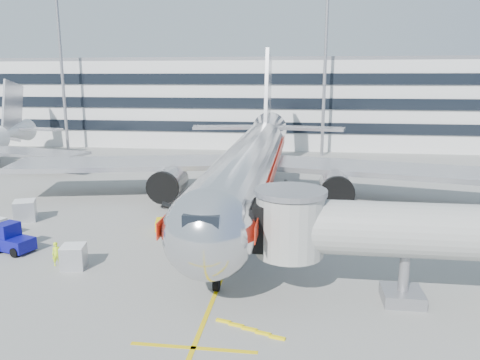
# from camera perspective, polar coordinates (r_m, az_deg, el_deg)

# --- Properties ---
(ground) EXTENTS (180.00, 180.00, 0.00)m
(ground) POSITION_cam_1_polar(r_m,az_deg,el_deg) (35.49, -0.54, -7.77)
(ground) COLOR gray
(ground) RESTS_ON ground
(lead_in_line) EXTENTS (0.25, 70.00, 0.01)m
(lead_in_line) POSITION_cam_1_polar(r_m,az_deg,el_deg) (44.93, 1.25, -3.41)
(lead_in_line) COLOR #DEBA0B
(lead_in_line) RESTS_ON ground
(stop_bar) EXTENTS (6.00, 0.25, 0.01)m
(stop_bar) POSITION_cam_1_polar(r_m,az_deg,el_deg) (23.06, -5.71, -19.70)
(stop_bar) COLOR #DEBA0B
(stop_bar) RESTS_ON ground
(main_jet) EXTENTS (50.95, 48.70, 16.06)m
(main_jet) POSITION_cam_1_polar(r_m,az_deg,el_deg) (45.65, 1.51, 2.30)
(main_jet) COLOR silver
(main_jet) RESTS_ON ground
(jet_bridge) EXTENTS (17.80, 4.50, 7.00)m
(jet_bridge) POSITION_cam_1_polar(r_m,az_deg,el_deg) (27.39, 23.14, -6.41)
(jet_bridge) COLOR silver
(jet_bridge) RESTS_ON ground
(terminal) EXTENTS (150.00, 24.25, 15.60)m
(terminal) POSITION_cam_1_polar(r_m,az_deg,el_deg) (91.16, 4.62, 9.56)
(terminal) COLOR silver
(terminal) RESTS_ON ground
(light_mast_west) EXTENTS (2.40, 1.20, 25.45)m
(light_mast_west) POSITION_cam_1_polar(r_m,az_deg,el_deg) (84.88, -20.97, 13.38)
(light_mast_west) COLOR gray
(light_mast_west) RESTS_ON ground
(light_mast_centre) EXTENTS (2.40, 1.20, 25.45)m
(light_mast_centre) POSITION_cam_1_polar(r_m,az_deg,el_deg) (75.10, 10.36, 14.21)
(light_mast_centre) COLOR gray
(light_mast_centre) RESTS_ON ground
(belt_loader) EXTENTS (5.07, 2.69, 2.37)m
(belt_loader) POSITION_cam_1_polar(r_m,az_deg,el_deg) (38.44, -6.71, -5.20)
(belt_loader) COLOR yellow
(belt_loader) RESTS_ON ground
(baggage_tug) EXTENTS (3.11, 2.45, 2.07)m
(baggage_tug) POSITION_cam_1_polar(r_m,az_deg,el_deg) (37.45, -26.02, -6.53)
(baggage_tug) COLOR #0B0B7B
(baggage_tug) RESTS_ON ground
(cargo_container_right) EXTENTS (2.28, 2.28, 1.83)m
(cargo_container_right) POSITION_cam_1_polar(r_m,az_deg,el_deg) (44.78, -24.72, -3.41)
(cargo_container_right) COLOR #BABCC1
(cargo_container_right) RESTS_ON ground
(cargo_container_front) EXTENTS (1.73, 1.73, 1.56)m
(cargo_container_front) POSITION_cam_1_polar(r_m,az_deg,el_deg) (32.81, -19.61, -8.78)
(cargo_container_front) COLOR #BABCC1
(cargo_container_front) RESTS_ON ground
(ramp_worker) EXTENTS (0.70, 0.67, 1.61)m
(ramp_worker) POSITION_cam_1_polar(r_m,az_deg,el_deg) (33.62, -21.46, -8.38)
(ramp_worker) COLOR #D1FF1A
(ramp_worker) RESTS_ON ground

